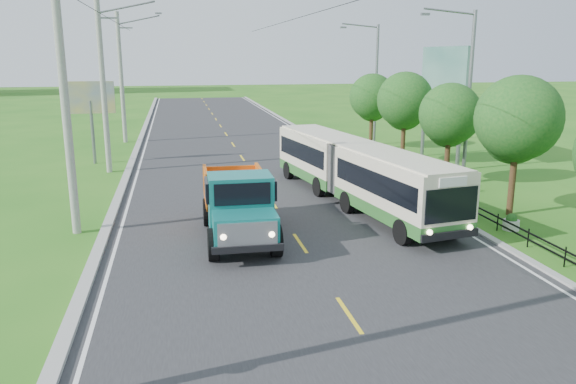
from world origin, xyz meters
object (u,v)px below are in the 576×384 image
object	(u,v)px
tree_fifth	(405,103)
streetlight_far	(374,80)
bus	(356,168)
tree_back	(372,99)
dump_truck	(238,200)
planter_near	(511,223)
pole_far	(122,77)
tree_third	(517,123)
tree_fourth	(450,117)
planter_mid	(425,180)
pole_mid	(104,85)
streetlight_mid	(467,92)
billboard_right	(443,79)
pole_near	(66,102)
billboard_left	(90,103)
planter_far	(374,155)

from	to	relation	value
tree_fifth	streetlight_far	bearing A→B (deg)	84.29
streetlight_far	bus	distance (m)	18.48
tree_back	dump_truck	size ratio (longest dim) A/B	0.86
planter_near	pole_far	bearing A→B (deg)	121.99
tree_fifth	streetlight_far	distance (m)	7.97
tree_third	tree_fourth	xyz separation A→B (m)	(-0.00, 6.00, -0.40)
streetlight_far	planter_mid	world-z (taller)	streetlight_far
pole_mid	tree_third	bearing A→B (deg)	-35.36
tree_fifth	streetlight_far	world-z (taller)	streetlight_far
pole_mid	streetlight_far	distance (m)	20.16
tree_fourth	bus	distance (m)	7.04
tree_back	streetlight_mid	bearing A→B (deg)	-86.30
pole_mid	tree_fifth	bearing A→B (deg)	-2.71
tree_fifth	planter_mid	bearing A→B (deg)	-101.56
pole_mid	tree_back	xyz separation A→B (m)	(18.12, 5.14, -1.44)
pole_far	billboard_right	xyz separation A→B (m)	(20.56, -13.00, 0.25)
pole_near	streetlight_mid	size ratio (longest dim) A/B	1.10
pole_mid	tree_third	world-z (taller)	pole_mid
pole_mid	billboard_left	bearing A→B (deg)	112.42
pole_far	streetlight_mid	xyz separation A→B (m)	(18.90, -19.00, -0.19)
pole_near	pole_mid	xyz separation A→B (m)	(0.00, 12.00, 0.00)
tree_back	dump_truck	distance (m)	22.64
tree_fifth	billboard_right	bearing A→B (deg)	-3.30
planter_mid	planter_far	distance (m)	8.00
streetlight_mid	planter_near	bearing A→B (deg)	-104.32
planter_mid	billboard_left	distance (m)	20.99
pole_near	planter_mid	bearing A→B (deg)	16.52
planter_near	bus	bearing A→B (deg)	133.18
pole_near	tree_third	xyz separation A→B (m)	(18.12, -0.86, -1.11)
pole_far	bus	size ratio (longest dim) A/B	0.68
pole_far	planter_far	xyz separation A→B (m)	(16.86, -11.00, -4.81)
streetlight_far	planter_far	world-z (taller)	streetlight_far
pole_mid	bus	world-z (taller)	pole_mid
pole_mid	billboard_right	size ratio (longest dim) A/B	1.37
tree_fourth	dump_truck	xyz separation A→B (m)	(-12.01, -7.07, -2.08)
streetlight_far	bus	xyz separation A→B (m)	(-6.87, -16.85, -3.22)
pole_far	dump_truck	xyz separation A→B (m)	(6.11, -25.93, -3.59)
tree_fourth	billboard_left	distance (m)	21.72
streetlight_mid	bus	bearing A→B (deg)	-157.44
tree_back	bus	world-z (taller)	tree_back
pole_near	billboard_left	size ratio (longest dim) A/B	1.92
streetlight_far	dump_truck	size ratio (longest dim) A/B	1.43
bus	tree_fifth	bearing A→B (deg)	46.98
pole_mid	tree_back	world-z (taller)	pole_mid
tree_fourth	billboard_right	size ratio (longest dim) A/B	0.74
streetlight_far	planter_near	world-z (taller)	streetlight_far
planter_mid	billboard_right	world-z (taller)	billboard_right
billboard_left	tree_back	bearing A→B (deg)	6.31
billboard_left	streetlight_far	bearing A→B (deg)	11.23
tree_third	bus	size ratio (longest dim) A/B	0.41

